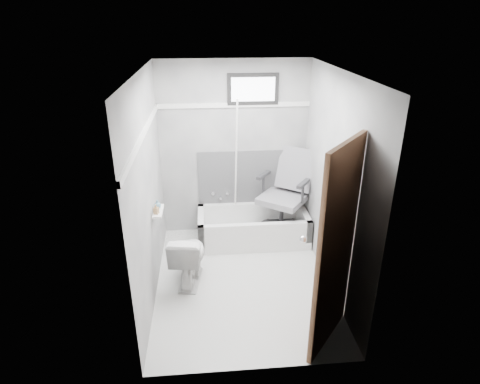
{
  "coord_description": "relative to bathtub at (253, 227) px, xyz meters",
  "views": [
    {
      "loc": [
        -0.38,
        -3.9,
        2.9
      ],
      "look_at": [
        0.0,
        0.35,
        1.0
      ],
      "focal_mm": 30.0,
      "sensor_mm": 36.0,
      "label": 1
    }
  ],
  "objects": [
    {
      "name": "office_chair",
      "position": [
        0.4,
        0.02,
        0.48
      ],
      "size": [
        0.92,
        0.92,
        1.15
      ],
      "primitive_type": null,
      "rotation": [
        0.0,
        0.0,
        -0.63
      ],
      "color": "slate",
      "rests_on": "bathtub"
    },
    {
      "name": "toilet",
      "position": [
        -0.85,
        -0.87,
        0.12
      ],
      "size": [
        0.47,
        0.71,
        0.65
      ],
      "primitive_type": "imported",
      "rotation": [
        0.0,
        0.0,
        2.99
      ],
      "color": "silver",
      "rests_on": "floor"
    },
    {
      "name": "soap_bottle_a",
      "position": [
        -1.17,
        -0.88,
        0.76
      ],
      "size": [
        0.07,
        0.07,
        0.11
      ],
      "primitive_type": "imported",
      "rotation": [
        0.0,
        0.0,
        -0.33
      ],
      "color": "#A37D51",
      "rests_on": "shelf"
    },
    {
      "name": "wall_back",
      "position": [
        -0.23,
        0.37,
        0.99
      ],
      "size": [
        2.0,
        0.02,
        2.4
      ],
      "primitive_type": "cube",
      "color": "slate",
      "rests_on": "floor"
    },
    {
      "name": "wall_left",
      "position": [
        -1.23,
        -0.93,
        0.99
      ],
      "size": [
        0.02,
        2.6,
        2.4
      ],
      "primitive_type": "cube",
      "color": "slate",
      "rests_on": "floor"
    },
    {
      "name": "trim_left",
      "position": [
        -1.22,
        -0.93,
        1.61
      ],
      "size": [
        0.02,
        2.6,
        0.06
      ],
      "primitive_type": "cube",
      "color": "white",
      "rests_on": "wall_left"
    },
    {
      "name": "window",
      "position": [
        0.02,
        0.36,
        1.81
      ],
      "size": [
        0.66,
        0.04,
        0.4
      ],
      "primitive_type": null,
      "color": "black",
      "rests_on": "wall_back"
    },
    {
      "name": "ceiling",
      "position": [
        -0.23,
        -0.93,
        2.19
      ],
      "size": [
        2.6,
        2.6,
        0.0
      ],
      "primitive_type": "plane",
      "rotation": [
        3.14,
        0.0,
        0.0
      ],
      "color": "silver",
      "rests_on": "floor"
    },
    {
      "name": "wall_right",
      "position": [
        0.77,
        -0.93,
        0.99
      ],
      "size": [
        0.02,
        2.6,
        2.4
      ],
      "primitive_type": "cube",
      "color": "slate",
      "rests_on": "floor"
    },
    {
      "name": "shelf",
      "position": [
        -1.16,
        -0.8,
        0.69
      ],
      "size": [
        0.1,
        0.32,
        0.02
      ],
      "primitive_type": "cube",
      "color": "white",
      "rests_on": "wall_left"
    },
    {
      "name": "trim_back",
      "position": [
        -0.23,
        0.36,
        1.61
      ],
      "size": [
        2.0,
        0.02,
        0.06
      ],
      "primitive_type": "cube",
      "color": "white",
      "rests_on": "wall_back"
    },
    {
      "name": "faucet",
      "position": [
        -0.43,
        0.34,
        0.34
      ],
      "size": [
        0.26,
        0.1,
        0.16
      ],
      "primitive_type": null,
      "color": "silver",
      "rests_on": "wall_back"
    },
    {
      "name": "soap_bottle_b",
      "position": [
        -1.17,
        -0.74,
        0.75
      ],
      "size": [
        0.09,
        0.09,
        0.1
      ],
      "primitive_type": "imported",
      "rotation": [
        0.0,
        0.0,
        0.21
      ],
      "color": "teal",
      "rests_on": "shelf"
    },
    {
      "name": "pole",
      "position": [
        -0.22,
        0.13,
        0.84
      ],
      "size": [
        0.02,
        0.52,
        1.89
      ],
      "primitive_type": "cylinder",
      "rotation": [
        0.26,
        0.0,
        0.0
      ],
      "color": "white",
      "rests_on": "bathtub"
    },
    {
      "name": "floor",
      "position": [
        -0.23,
        -0.93,
        -0.21
      ],
      "size": [
        2.6,
        2.6,
        0.0
      ],
      "primitive_type": "plane",
      "color": "white",
      "rests_on": "ground"
    },
    {
      "name": "wall_front",
      "position": [
        -0.23,
        -2.23,
        0.99
      ],
      "size": [
        2.0,
        0.02,
        2.4
      ],
      "primitive_type": "cube",
      "color": "slate",
      "rests_on": "floor"
    },
    {
      "name": "bathtub",
      "position": [
        0.0,
        0.0,
        0.0
      ],
      "size": [
        1.5,
        0.7,
        0.42
      ],
      "primitive_type": null,
      "color": "white",
      "rests_on": "floor"
    },
    {
      "name": "backerboard",
      "position": [
        0.02,
        0.36,
        0.59
      ],
      "size": [
        1.5,
        0.02,
        0.78
      ],
      "primitive_type": "cube",
      "color": "#4C4C4F",
      "rests_on": "wall_back"
    },
    {
      "name": "door",
      "position": [
        0.75,
        -2.21,
        0.79
      ],
      "size": [
        0.78,
        0.78,
        2.0
      ],
      "primitive_type": null,
      "color": "brown",
      "rests_on": "floor"
    }
  ]
}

